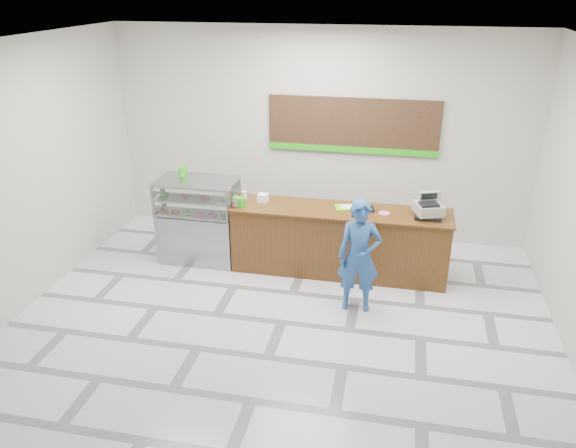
% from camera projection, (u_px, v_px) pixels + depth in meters
% --- Properties ---
extents(floor, '(7.00, 7.00, 0.00)m').
position_uv_depth(floor, '(282.00, 322.00, 7.37)').
color(floor, silver).
rests_on(floor, ground).
extents(back_wall, '(7.00, 0.00, 7.00)m').
position_uv_depth(back_wall, '(320.00, 135.00, 9.36)').
color(back_wall, beige).
rests_on(back_wall, floor).
extents(ceiling, '(7.00, 7.00, 0.00)m').
position_uv_depth(ceiling, '(280.00, 45.00, 5.97)').
color(ceiling, silver).
rests_on(ceiling, back_wall).
extents(sales_counter, '(3.26, 0.76, 1.03)m').
position_uv_depth(sales_counter, '(339.00, 241.00, 8.45)').
color(sales_counter, '#5E3414').
rests_on(sales_counter, floor).
extents(display_case, '(1.22, 0.72, 1.33)m').
position_uv_depth(display_case, '(199.00, 220.00, 8.80)').
color(display_case, gray).
rests_on(display_case, floor).
extents(menu_board, '(2.80, 0.06, 0.90)m').
position_uv_depth(menu_board, '(353.00, 126.00, 9.15)').
color(menu_board, black).
rests_on(menu_board, back_wall).
extents(cash_register, '(0.47, 0.48, 0.35)m').
position_uv_depth(cash_register, '(428.00, 208.00, 7.96)').
color(cash_register, black).
rests_on(cash_register, sales_counter).
extents(card_terminal, '(0.10, 0.18, 0.04)m').
position_uv_depth(card_terminal, '(371.00, 209.00, 8.21)').
color(card_terminal, black).
rests_on(card_terminal, sales_counter).
extents(serving_tray, '(0.38, 0.32, 0.02)m').
position_uv_depth(serving_tray, '(346.00, 207.00, 8.31)').
color(serving_tray, '#62DA02').
rests_on(serving_tray, sales_counter).
extents(napkin_box, '(0.15, 0.15, 0.12)m').
position_uv_depth(napkin_box, '(263.00, 198.00, 8.51)').
color(napkin_box, white).
rests_on(napkin_box, sales_counter).
extents(straw_cup, '(0.09, 0.09, 0.13)m').
position_uv_depth(straw_cup, '(244.00, 195.00, 8.60)').
color(straw_cup, silver).
rests_on(straw_cup, sales_counter).
extents(promo_box, '(0.19, 0.16, 0.15)m').
position_uv_depth(promo_box, '(239.00, 202.00, 8.33)').
color(promo_box, green).
rests_on(promo_box, sales_counter).
extents(donut_decal, '(0.16, 0.16, 0.00)m').
position_uv_depth(donut_decal, '(384.00, 213.00, 8.12)').
color(donut_decal, pink).
rests_on(donut_decal, sales_counter).
extents(green_cup_left, '(0.10, 0.10, 0.16)m').
position_uv_depth(green_cup_left, '(182.00, 172.00, 8.67)').
color(green_cup_left, green).
rests_on(green_cup_left, display_case).
extents(green_cup_right, '(0.09, 0.09, 0.14)m').
position_uv_depth(green_cup_right, '(184.00, 170.00, 8.79)').
color(green_cup_right, green).
rests_on(green_cup_right, display_case).
extents(customer, '(0.59, 0.40, 1.56)m').
position_uv_depth(customer, '(359.00, 256.00, 7.40)').
color(customer, '#264E8F').
rests_on(customer, floor).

